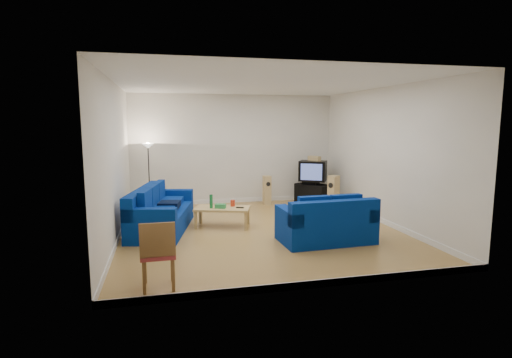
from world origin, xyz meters
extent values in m
cube|color=brown|center=(0.00, 0.00, 0.00)|extent=(6.00, 6.50, 0.01)
cube|color=white|center=(0.00, 0.00, 3.20)|extent=(6.00, 6.50, 0.01)
cube|color=white|center=(0.00, 3.25, 1.60)|extent=(6.00, 0.01, 3.20)
cube|color=white|center=(0.00, -3.25, 1.60)|extent=(6.00, 0.01, 3.20)
cube|color=white|center=(-3.00, 0.00, 1.60)|extent=(0.01, 6.50, 3.20)
cube|color=white|center=(3.00, 0.00, 1.60)|extent=(0.01, 6.50, 3.20)
cube|color=white|center=(0.00, 3.24, 0.06)|extent=(6.00, 0.02, 0.12)
cube|color=white|center=(0.00, -3.24, 0.06)|extent=(6.00, 0.02, 0.12)
cube|color=white|center=(-2.99, 0.00, 0.06)|extent=(0.02, 6.50, 0.12)
cube|color=white|center=(2.99, 0.00, 0.06)|extent=(0.02, 6.50, 0.12)
cube|color=navy|center=(-2.12, 0.52, 0.23)|extent=(1.54, 2.60, 0.46)
cube|color=navy|center=(-2.52, 0.61, 0.70)|extent=(0.75, 2.43, 0.48)
cube|color=navy|center=(-1.89, 1.59, 0.60)|extent=(1.08, 0.46, 0.27)
cube|color=navy|center=(-2.36, -0.55, 0.60)|extent=(1.08, 0.46, 0.27)
cube|color=black|center=(-1.96, 0.49, 0.57)|extent=(0.53, 0.53, 0.13)
cube|color=navy|center=(1.09, -1.12, 0.23)|extent=(1.87, 1.10, 0.45)
cube|color=navy|center=(1.10, -1.51, 0.68)|extent=(1.83, 0.32, 0.46)
cube|color=navy|center=(0.29, -1.15, 0.58)|extent=(0.28, 1.03, 0.26)
cube|color=navy|center=(1.88, -1.08, 0.58)|extent=(0.28, 1.03, 0.26)
cube|color=black|center=(1.08, -0.96, 0.56)|extent=(0.45, 0.45, 0.13)
cube|color=tan|center=(-0.77, 0.50, 0.42)|extent=(1.37, 0.97, 0.05)
cube|color=tan|center=(-1.39, 0.42, 0.20)|extent=(0.08, 0.08, 0.40)
cube|color=tan|center=(-1.23, 0.92, 0.20)|extent=(0.08, 0.08, 0.40)
cube|color=tan|center=(-0.31, 0.08, 0.20)|extent=(0.08, 0.08, 0.40)
cube|color=tan|center=(-0.15, 0.57, 0.20)|extent=(0.08, 0.08, 0.40)
cylinder|color=#197233|center=(-1.03, 0.49, 0.61)|extent=(0.07, 0.07, 0.31)
cube|color=green|center=(-0.82, 0.44, 0.50)|extent=(0.27, 0.21, 0.10)
cylinder|color=red|center=(-0.51, 0.59, 0.52)|extent=(0.13, 0.13, 0.15)
cube|color=black|center=(-0.39, 0.36, 0.46)|extent=(0.18, 0.12, 0.02)
cube|color=black|center=(2.22, 2.53, 0.29)|extent=(0.99, 1.09, 0.59)
cube|color=black|center=(2.17, 2.58, 0.64)|extent=(0.56, 0.55, 0.10)
cube|color=black|center=(2.20, 2.51, 0.98)|extent=(0.94, 0.86, 0.59)
cube|color=#39477E|center=(2.06, 2.26, 0.98)|extent=(0.54, 0.32, 0.47)
cube|color=tan|center=(2.27, 2.58, 1.34)|extent=(0.32, 0.41, 0.14)
cube|color=tan|center=(0.86, 2.70, 0.43)|extent=(0.21, 0.26, 0.85)
cylinder|color=black|center=(0.87, 2.57, 0.63)|extent=(0.13, 0.03, 0.13)
cube|color=tan|center=(2.45, 1.57, 0.48)|extent=(0.36, 0.34, 0.95)
cylinder|color=black|center=(2.33, 1.49, 0.70)|extent=(0.09, 0.13, 0.14)
cylinder|color=black|center=(-2.45, 2.70, 0.01)|extent=(0.24, 0.24, 0.03)
cylinder|color=black|center=(-2.45, 2.70, 0.88)|extent=(0.03, 0.03, 1.71)
cone|color=white|center=(-2.45, 2.70, 1.76)|extent=(0.31, 0.31, 0.14)
cube|color=brown|center=(-2.37, -2.90, 0.24)|extent=(0.04, 0.04, 0.49)
cube|color=brown|center=(-2.37, -2.50, 0.24)|extent=(0.04, 0.04, 0.49)
cube|color=brown|center=(-1.97, -2.90, 0.24)|extent=(0.04, 0.04, 0.49)
cube|color=brown|center=(-1.98, -2.50, 0.24)|extent=(0.04, 0.04, 0.49)
cube|color=#A03436|center=(-2.17, -2.70, 0.51)|extent=(0.49, 0.49, 0.07)
cube|color=brown|center=(-2.17, -2.92, 0.77)|extent=(0.49, 0.05, 0.49)
camera|label=1|loc=(-2.05, -8.41, 2.37)|focal=28.00mm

